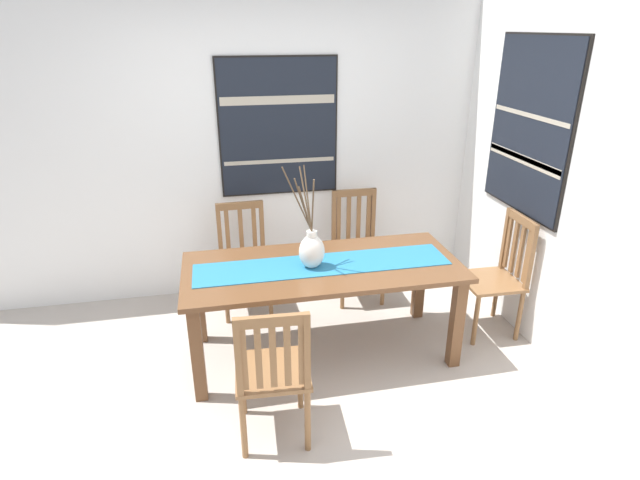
{
  "coord_description": "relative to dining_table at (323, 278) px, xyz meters",
  "views": [
    {
      "loc": [
        -0.48,
        -2.51,
        2.27
      ],
      "look_at": [
        0.2,
        0.73,
        0.87
      ],
      "focal_mm": 28.68,
      "sensor_mm": 36.0,
      "label": 1
    }
  ],
  "objects": [
    {
      "name": "painting_on_back_wall",
      "position": [
        -0.13,
        1.15,
        0.86
      ],
      "size": [
        1.01,
        0.05,
        1.15
      ],
      "color": "black"
    },
    {
      "name": "chair_1",
      "position": [
        -0.51,
        0.8,
        -0.15
      ],
      "size": [
        0.43,
        0.43,
        0.91
      ],
      "color": "brown",
      "rests_on": "ground_plane"
    },
    {
      "name": "ground_plane",
      "position": [
        -0.2,
        -0.64,
        -0.64
      ],
      "size": [
        6.4,
        6.4,
        0.03
      ],
      "primitive_type": "cube",
      "color": "#B2A89E"
    },
    {
      "name": "painting_on_side_wall",
      "position": [
        1.59,
        0.2,
        0.97
      ],
      "size": [
        0.05,
        0.97,
        1.28
      ],
      "color": "black"
    },
    {
      "name": "centerpiece_vase",
      "position": [
        -0.08,
        -0.03,
        0.24
      ],
      "size": [
        0.28,
        0.27,
        0.73
      ],
      "color": "silver",
      "rests_on": "dining_table"
    },
    {
      "name": "chair_0",
      "position": [
        1.4,
        0.03,
        -0.13
      ],
      "size": [
        0.43,
        0.43,
        0.96
      ],
      "color": "brown",
      "rests_on": "ground_plane"
    },
    {
      "name": "table_runner",
      "position": [
        -0.0,
        0.0,
        0.11
      ],
      "size": [
        1.78,
        0.36,
        0.01
      ],
      "primitive_type": "cube",
      "color": "#236B93",
      "rests_on": "dining_table"
    },
    {
      "name": "chair_3",
      "position": [
        -0.46,
        -0.8,
        -0.14
      ],
      "size": [
        0.44,
        0.44,
        0.92
      ],
      "color": "brown",
      "rests_on": "ground_plane"
    },
    {
      "name": "dining_table",
      "position": [
        0.0,
        0.0,
        0.0
      ],
      "size": [
        1.94,
        0.85,
        0.72
      ],
      "color": "brown",
      "rests_on": "ground_plane"
    },
    {
      "name": "chair_2",
      "position": [
        0.48,
        0.83,
        -0.13
      ],
      "size": [
        0.43,
        0.43,
        0.96
      ],
      "color": "brown",
      "rests_on": "ground_plane"
    },
    {
      "name": "wall_side",
      "position": [
        1.66,
        -0.64,
        0.73
      ],
      "size": [
        0.12,
        6.4,
        2.7
      ],
      "primitive_type": "cube",
      "color": "white",
      "rests_on": "ground_plane"
    },
    {
      "name": "wall_back",
      "position": [
        -0.2,
        1.22,
        0.73
      ],
      "size": [
        6.4,
        0.12,
        2.7
      ],
      "primitive_type": "cube",
      "color": "white",
      "rests_on": "ground_plane"
    }
  ]
}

